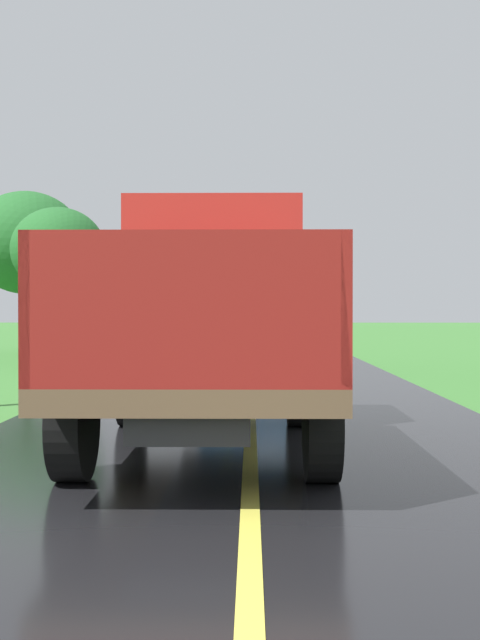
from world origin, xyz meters
The scene contains 4 objects.
banana_truck_near centered at (-0.45, 9.05, 1.48)m, with size 2.38×5.82×2.80m.
banana_truck_far centered at (-0.07, 22.57, 1.46)m, with size 2.38×5.84×2.80m.
roadside_tree_mid_right centered at (-5.47, 23.11, 3.23)m, with size 2.67×2.67×4.45m.
roadside_tree_far_left centered at (-7.77, 28.28, 3.85)m, with size 3.95×3.95×5.64m.
Camera 1 is at (0.01, -0.44, 1.53)m, focal length 46.71 mm.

